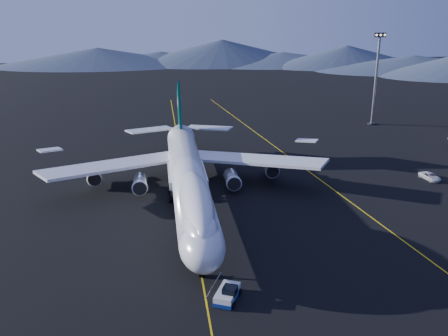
{
  "coord_description": "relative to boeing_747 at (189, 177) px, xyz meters",
  "views": [
    {
      "loc": [
        -5.23,
        -89.62,
        37.72
      ],
      "look_at": [
        7.38,
        4.16,
        6.0
      ],
      "focal_mm": 40.0,
      "sensor_mm": 36.0,
      "label": 1
    }
  ],
  "objects": [
    {
      "name": "ground",
      "position": [
        -0.0,
        -0.03,
        -5.81
      ],
      "size": [
        500.0,
        500.0,
        0.0
      ],
      "primitive_type": "plane",
      "color": "black",
      "rests_on": "ground"
    },
    {
      "name": "taxiway_line_main",
      "position": [
        -0.0,
        -0.03,
        -5.8
      ],
      "size": [
        0.25,
        220.0,
        0.01
      ],
      "primitive_type": "cube",
      "color": "yellow",
      "rests_on": "ground"
    },
    {
      "name": "taxiway_line_side",
      "position": [
        30.0,
        9.97,
        -5.8
      ],
      "size": [
        28.08,
        198.09,
        0.01
      ],
      "primitive_type": "cube",
      "rotation": [
        0.0,
        0.0,
        0.14
      ],
      "color": "yellow",
      "rests_on": "ground"
    },
    {
      "name": "boeing_747",
      "position": [
        0.0,
        0.0,
        0.0
      ],
      "size": [
        59.62,
        72.43,
        19.37
      ],
      "color": "silver",
      "rests_on": "ground"
    },
    {
      "name": "pushback_tug",
      "position": [
        2.85,
        -32.77,
        -5.12
      ],
      "size": [
        4.42,
        5.65,
        2.2
      ],
      "rotation": [
        0.0,
        0.0,
        -0.43
      ],
      "color": "silver",
      "rests_on": "ground"
    },
    {
      "name": "service_van",
      "position": [
        54.09,
        7.72,
        -5.07
      ],
      "size": [
        3.43,
        5.73,
        1.49
      ],
      "primitive_type": "imported",
      "rotation": [
        0.0,
        0.0,
        0.19
      ],
      "color": "silver",
      "rests_on": "ground"
    },
    {
      "name": "floodlight_mast",
      "position": [
        62.93,
        59.66,
        8.68
      ],
      "size": [
        3.53,
        2.65,
        28.6
      ],
      "rotation": [
        0.0,
        0.0,
        -0.27
      ],
      "color": "black",
      "rests_on": "ground"
    }
  ]
}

